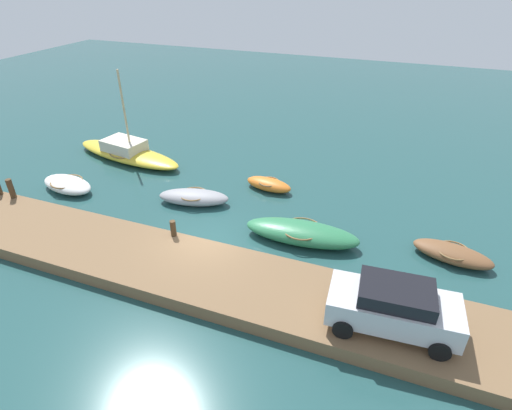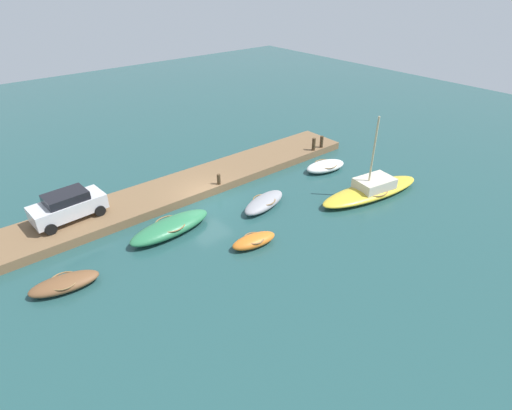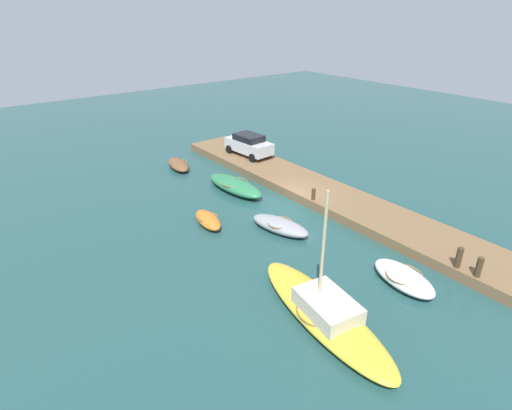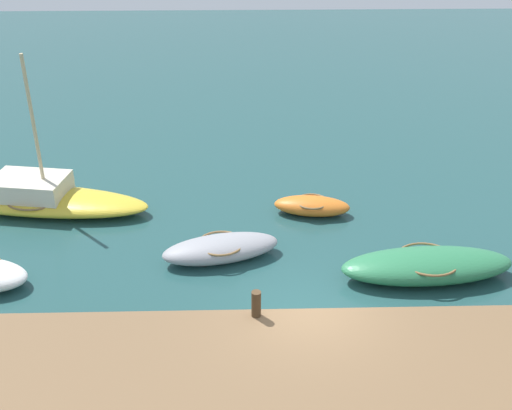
% 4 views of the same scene
% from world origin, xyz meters
% --- Properties ---
extents(ground_plane, '(84.00, 84.00, 0.00)m').
position_xyz_m(ground_plane, '(0.00, 0.00, 0.00)').
color(ground_plane, '#234C4C').
extents(dock_platform, '(26.55, 3.65, 0.55)m').
position_xyz_m(dock_platform, '(0.00, -2.07, 0.28)').
color(dock_platform, brown).
rests_on(dock_platform, ground_plane).
extents(motorboat_green, '(5.15, 2.02, 0.83)m').
position_xyz_m(motorboat_green, '(3.72, 1.85, 0.42)').
color(motorboat_green, '#2D7A4C').
rests_on(motorboat_green, ground_plane).
extents(rowboat_grey, '(3.82, 2.19, 0.70)m').
position_xyz_m(rowboat_grey, '(-2.28, 3.04, 0.36)').
color(rowboat_grey, '#939399').
rests_on(rowboat_grey, ground_plane).
extents(sailboat_yellow, '(8.16, 3.36, 5.51)m').
position_xyz_m(sailboat_yellow, '(-8.78, 6.41, 0.46)').
color(sailboat_yellow, gold).
rests_on(sailboat_yellow, ground_plane).
extents(dinghy_orange, '(2.73, 1.45, 0.62)m').
position_xyz_m(dinghy_orange, '(0.79, 5.79, 0.32)').
color(dinghy_orange, orange).
rests_on(dinghy_orange, ground_plane).
extents(mooring_post_mid_east, '(0.24, 0.24, 0.73)m').
position_xyz_m(mooring_post_mid_east, '(-1.30, -0.50, 0.92)').
color(mooring_post_mid_east, '#47331E').
rests_on(mooring_post_mid_east, dock_platform).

